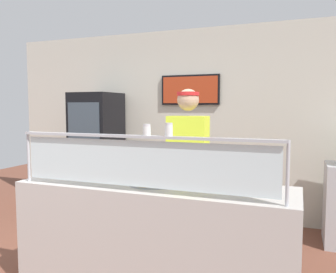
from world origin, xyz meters
TOP-DOWN VIEW (x-y plane):
  - ground_plane at (1.15, 1.00)m, footprint 12.00×12.00m
  - shop_rear_unit at (1.14, 2.58)m, footprint 6.69×0.13m
  - serving_counter at (1.15, 0.33)m, footprint 2.29×0.67m
  - sneeze_guard at (1.15, 0.06)m, footprint 2.11×0.06m
  - pizza_tray at (1.13, 0.35)m, footprint 0.42×0.42m
  - pizza_server at (1.16, 0.33)m, footprint 0.11×0.29m
  - parmesan_shaker at (1.21, 0.06)m, footprint 0.06×0.06m
  - pepper_flake_shaker at (1.38, 0.06)m, footprint 0.06×0.06m
  - worker_figure at (1.25, 0.93)m, footprint 0.41×0.50m
  - drink_fridge at (-0.55, 2.14)m, footprint 0.61×0.67m

SIDE VIEW (x-z plane):
  - ground_plane at x=1.15m, z-range 0.00..0.00m
  - serving_counter at x=1.15m, z-range 0.00..0.95m
  - drink_fridge at x=-0.55m, z-range 0.00..1.80m
  - pizza_tray at x=1.13m, z-range 0.95..0.98m
  - pizza_server at x=1.16m, z-range 0.99..0.99m
  - worker_figure at x=1.25m, z-range 0.13..1.89m
  - sneeze_guard at x=1.15m, z-range 1.01..1.44m
  - shop_rear_unit at x=1.14m, z-range 0.01..2.71m
  - parmesan_shaker at x=1.21m, z-range 1.37..1.46m
  - pepper_flake_shaker at x=1.38m, z-range 1.37..1.47m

